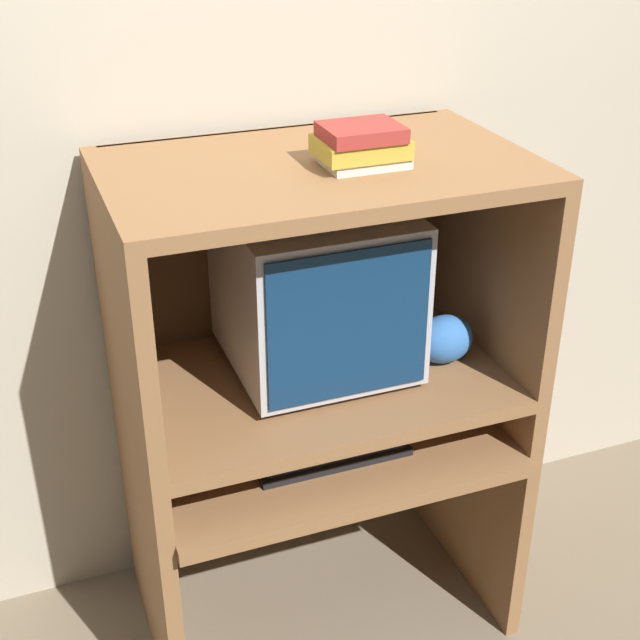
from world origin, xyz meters
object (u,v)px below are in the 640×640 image
at_px(crt_monitor, 315,287).
at_px(snack_bag, 444,339).
at_px(book_stack, 362,145).
at_px(keyboard, 331,453).
at_px(mouse, 419,431).

distance_m(crt_monitor, snack_bag, 0.37).
bearing_deg(book_stack, snack_bag, 1.27).
distance_m(keyboard, snack_bag, 0.42).
relative_size(keyboard, book_stack, 2.02).
relative_size(mouse, snack_bag, 0.38).
bearing_deg(keyboard, mouse, 1.03).
bearing_deg(keyboard, snack_bag, 12.45).
bearing_deg(book_stack, mouse, -23.45).
relative_size(keyboard, mouse, 6.65).
xyz_separation_m(crt_monitor, book_stack, (0.07, -0.11, 0.39)).
distance_m(snack_bag, book_stack, 0.61).
height_order(snack_bag, book_stack, book_stack).
distance_m(crt_monitor, book_stack, 0.41).
relative_size(crt_monitor, mouse, 7.68).
xyz_separation_m(keyboard, snack_bag, (0.35, 0.08, 0.22)).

